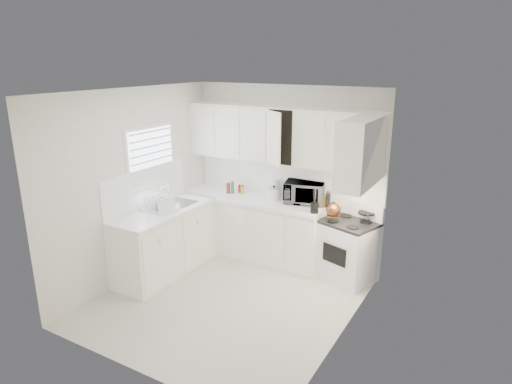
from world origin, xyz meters
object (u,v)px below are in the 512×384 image
Objects in this scene: utensil_crock at (315,201)px; stove at (348,243)px; tea_kettle at (333,209)px; microwave at (305,190)px; dish_rack at (159,202)px; rice_cooker at (274,193)px.

stove is at bearing 22.17° from utensil_crock.
tea_kettle is 0.27m from utensil_crock.
microwave reaches higher than dish_rack.
utensil_crock is at bearing 30.71° from dish_rack.
tea_kettle is 1.10× the size of rice_cooker.
stove is 2.65m from dish_rack.
microwave is 0.46m from rice_cooker.
utensil_crock reaches higher than tea_kettle.
microwave is 2.06m from dish_rack.
dish_rack is (-1.89, -0.96, -0.05)m from utensil_crock.
tea_kettle is 2.36m from dish_rack.
dish_rack is (-1.14, -1.22, 0.02)m from rice_cooker.
microwave is at bearing -174.67° from stove.
rice_cooker is (-1.01, 0.24, 0.01)m from tea_kettle.
dish_rack is at bearing -135.89° from stove.
utensil_crock is (-0.26, -0.02, 0.08)m from tea_kettle.
utensil_crock is at bearing -139.87° from stove.
tea_kettle is 0.66m from microwave.
tea_kettle is at bearing -44.81° from microwave.
tea_kettle is at bearing -120.40° from stove.
utensil_crock is at bearing 162.12° from tea_kettle.
utensil_crock reaches higher than dish_rack.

